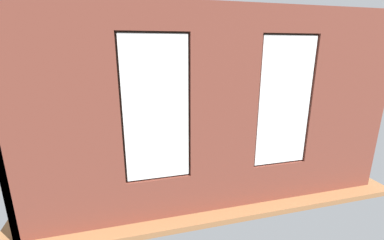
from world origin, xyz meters
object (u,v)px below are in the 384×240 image
(papasan_chair, at_px, (170,122))
(potted_plant_between_couches, at_px, (234,162))
(potted_plant_by_left_couch, at_px, (239,116))
(cup_ceramic, at_px, (174,137))
(media_console, at_px, (71,154))
(candle_jar, at_px, (186,134))
(couch_left, at_px, (273,134))
(potted_plant_corner_near_left, at_px, (250,105))
(table_plant_small, at_px, (197,129))
(couch_by_window, at_px, (165,179))
(coffee_table, at_px, (186,138))
(tv_flatscreen, at_px, (67,130))
(remote_silver, at_px, (180,135))
(potted_plant_corner_far_left, at_px, (327,149))

(papasan_chair, relative_size, potted_plant_between_couches, 1.04)
(potted_plant_by_left_couch, bearing_deg, papasan_chair, -5.78)
(cup_ceramic, height_order, media_console, same)
(candle_jar, height_order, papasan_chair, papasan_chair)
(couch_left, height_order, potted_plant_by_left_couch, same)
(couch_left, distance_m, potted_plant_corner_near_left, 1.84)
(table_plant_small, xyz_separation_m, potted_plant_between_couches, (-0.19, 2.15, -0.04))
(couch_by_window, distance_m, potted_plant_corner_near_left, 5.08)
(couch_by_window, distance_m, cup_ceramic, 2.02)
(couch_left, xyz_separation_m, coffee_table, (2.52, -0.26, 0.02))
(couch_left, xyz_separation_m, tv_flatscreen, (5.44, -0.11, 0.55))
(media_console, height_order, tv_flatscreen, tv_flatscreen)
(table_plant_small, relative_size, potted_plant_by_left_couch, 0.31)
(remote_silver, bearing_deg, tv_flatscreen, 96.50)
(papasan_chair, height_order, potted_plant_corner_near_left, potted_plant_corner_near_left)
(couch_by_window, bearing_deg, remote_silver, -109.55)
(potted_plant_corner_far_left, bearing_deg, remote_silver, -38.70)
(cup_ceramic, height_order, papasan_chair, papasan_chair)
(candle_jar, xyz_separation_m, media_console, (2.92, 0.15, -0.21))
(papasan_chair, bearing_deg, tv_flatscreen, 30.19)
(coffee_table, bearing_deg, potted_plant_corner_near_left, -150.49)
(candle_jar, distance_m, tv_flatscreen, 2.95)
(candle_jar, relative_size, potted_plant_between_couches, 0.11)
(coffee_table, height_order, potted_plant_between_couches, potted_plant_between_couches)
(papasan_chair, distance_m, potted_plant_between_couches, 3.53)
(coffee_table, relative_size, potted_plant_by_left_couch, 1.54)
(media_console, relative_size, potted_plant_corner_far_left, 1.04)
(remote_silver, height_order, tv_flatscreen, tv_flatscreen)
(couch_left, height_order, coffee_table, couch_left)
(potted_plant_by_left_couch, distance_m, potted_plant_corner_far_left, 3.41)
(candle_jar, xyz_separation_m, remote_silver, (0.15, -0.10, -0.05))
(tv_flatscreen, xyz_separation_m, potted_plant_corner_far_left, (-5.59, 2.01, -0.28))
(coffee_table, relative_size, remote_silver, 7.26)
(table_plant_small, relative_size, tv_flatscreen, 0.23)
(remote_silver, xyz_separation_m, tv_flatscreen, (2.77, 0.25, 0.47))
(media_console, bearing_deg, couch_left, 178.84)
(candle_jar, bearing_deg, media_console, 2.96)
(table_plant_small, relative_size, potted_plant_corner_near_left, 0.19)
(candle_jar, bearing_deg, tv_flatscreen, 2.90)
(cup_ceramic, bearing_deg, candle_jar, -162.19)
(remote_silver, relative_size, potted_plant_by_left_couch, 0.21)
(cup_ceramic, xyz_separation_m, candle_jar, (-0.37, -0.12, 0.01))
(cup_ceramic, height_order, tv_flatscreen, tv_flatscreen)
(coffee_table, distance_m, table_plant_small, 0.41)
(couch_by_window, distance_m, potted_plant_corner_far_left, 3.60)
(coffee_table, distance_m, potted_plant_by_left_couch, 2.44)
(coffee_table, relative_size, media_console, 1.35)
(papasan_chair, bearing_deg, media_console, 30.24)
(candle_jar, xyz_separation_m, potted_plant_corner_near_left, (-2.66, -1.51, 0.34))
(couch_by_window, height_order, tv_flatscreen, tv_flatscreen)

